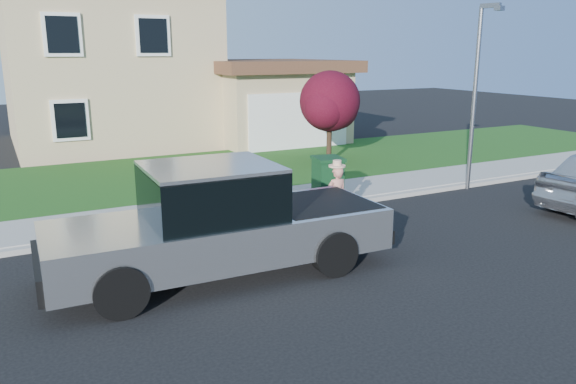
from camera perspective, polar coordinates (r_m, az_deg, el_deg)
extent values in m
plane|color=black|center=(11.17, -0.84, -7.09)|extent=(80.00, 80.00, 0.00)
cube|color=gray|center=(14.03, -2.58, -2.37)|extent=(40.00, 0.20, 0.12)
cube|color=gray|center=(14.99, -4.38, -1.25)|extent=(40.00, 2.00, 0.15)
cube|color=#164D18|center=(19.10, -9.78, 1.86)|extent=(40.00, 7.00, 0.10)
cube|color=tan|center=(26.72, -18.02, 11.66)|extent=(8.00, 9.00, 6.40)
cube|color=tan|center=(25.96, -2.11, 8.73)|extent=(5.50, 6.00, 3.20)
cube|color=white|center=(23.33, 1.15, 7.26)|extent=(4.60, 0.12, 2.30)
cube|color=#4C2D1E|center=(25.85, -2.15, 12.70)|extent=(6.20, 6.80, 0.50)
cube|color=white|center=(21.88, -21.96, 14.61)|extent=(1.30, 0.10, 1.50)
cube|color=white|center=(22.48, -13.56, 15.18)|extent=(1.30, 0.10, 1.50)
cube|color=black|center=(22.01, -21.24, 6.81)|extent=(1.30, 0.10, 1.50)
cylinder|color=black|center=(9.20, -16.65, -9.61)|extent=(0.87, 0.35, 0.86)
cylinder|color=black|center=(11.04, -18.42, -5.72)|extent=(0.87, 0.35, 0.86)
cylinder|color=black|center=(10.42, 4.70, -6.20)|extent=(0.87, 0.35, 0.86)
cylinder|color=black|center=(12.07, -0.11, -3.27)|extent=(0.87, 0.35, 0.86)
cube|color=silver|center=(10.43, -6.84, -4.40)|extent=(6.22, 2.35, 0.78)
cube|color=black|center=(10.15, -7.83, -0.12)|extent=(2.33, 2.08, 0.92)
cube|color=silver|center=(10.05, -7.93, 2.51)|extent=(2.33, 2.08, 0.09)
cube|color=black|center=(11.13, 3.13, -1.15)|extent=(2.00, 1.90, 0.06)
cube|color=black|center=(9.98, -24.05, -7.37)|extent=(0.19, 2.06, 0.43)
cube|color=black|center=(11.82, 7.59, -3.23)|extent=(0.19, 2.06, 0.27)
cube|color=black|center=(11.06, -13.98, 0.20)|extent=(0.14, 0.24, 0.19)
imported|color=tan|center=(13.11, 4.94, -0.54)|extent=(0.54, 0.35, 1.47)
cylinder|color=#D8AB8A|center=(12.94, 5.01, 2.69)|extent=(0.39, 0.39, 0.04)
cylinder|color=#D8AB8A|center=(12.93, 5.01, 2.94)|extent=(0.20, 0.20, 0.14)
cylinder|color=black|center=(20.45, 4.20, 5.12)|extent=(0.19, 0.19, 1.50)
sphere|color=#430E1B|center=(20.28, 4.27, 9.18)|extent=(2.16, 2.16, 2.16)
sphere|color=#430E1B|center=(20.79, 4.95, 8.51)|extent=(1.60, 1.60, 1.60)
sphere|color=#430E1B|center=(19.86, 3.77, 8.54)|extent=(1.50, 1.50, 1.50)
cube|color=#0D3317|center=(14.98, 4.05, 1.18)|extent=(0.78, 0.87, 1.09)
cube|color=#0D3317|center=(14.86, 4.09, 3.39)|extent=(0.86, 0.95, 0.09)
cylinder|color=slate|center=(17.39, 18.39, 8.77)|extent=(0.13, 0.13, 5.26)
cube|color=slate|center=(17.25, 19.89, 17.39)|extent=(0.27, 0.59, 0.13)
cube|color=slate|center=(17.12, 20.68, 17.07)|extent=(0.30, 0.25, 0.13)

